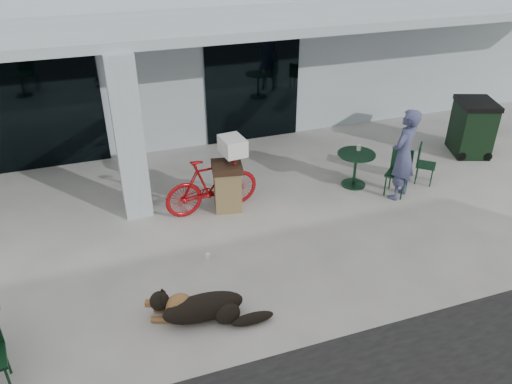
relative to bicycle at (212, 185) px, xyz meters
name	(u,v)px	position (x,y,z in m)	size (l,w,h in m)	color
ground	(248,264)	(0.10, -1.87, -0.57)	(80.00, 80.00, 0.00)	#B7B4AC
building	(153,27)	(0.10, 6.63, 1.68)	(22.00, 7.00, 4.50)	#AFBFC7
storefront_glass_left	(36,111)	(-3.10, 3.11, 0.78)	(2.80, 0.06, 2.70)	black
storefront_glass_right	(253,88)	(1.90, 3.11, 0.78)	(2.40, 0.06, 2.70)	black
column	(129,138)	(-1.40, 0.43, 0.99)	(0.50, 0.50, 3.12)	#AFBFC7
overhang	(188,25)	(0.10, 1.73, 2.64)	(22.00, 2.80, 0.18)	#AFBFC7
bicycle	(212,185)	(0.00, 0.00, 0.00)	(0.53, 1.89, 1.14)	#A30D12
laundry_basket	(233,146)	(0.45, 0.05, 0.73)	(0.55, 0.41, 0.33)	white
dog	(203,306)	(-0.91, -2.87, -0.34)	(1.37, 0.46, 0.46)	black
cup_near_dog	(208,256)	(-0.50, -1.52, -0.52)	(0.08, 0.08, 0.10)	white
cafe_table_far	(355,169)	(3.13, -0.01, -0.19)	(0.80, 0.80, 0.75)	#133820
cafe_chair_far_a	(426,164)	(4.62, -0.40, -0.14)	(0.39, 0.42, 0.86)	#133820
cafe_chair_far_b	(398,174)	(3.75, -0.64, -0.09)	(0.43, 0.47, 0.95)	#133820
person	(403,155)	(3.74, -0.74, 0.38)	(0.69, 0.45, 1.90)	#3F446A
cup_on_table	(359,147)	(3.25, 0.13, 0.24)	(0.09, 0.09, 0.12)	white
trash_receptacle	(227,186)	(0.30, -0.02, -0.08)	(0.57, 0.57, 0.97)	olive
wheeled_bin	(472,127)	(6.56, 0.54, 0.09)	(0.81, 1.03, 1.31)	black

